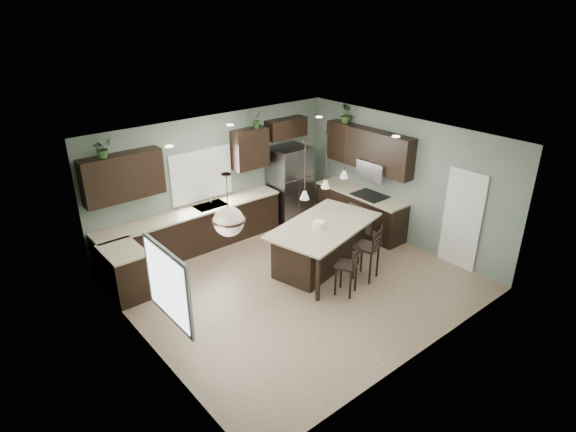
# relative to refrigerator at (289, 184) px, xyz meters

# --- Properties ---
(ground) EXTENTS (6.00, 6.00, 0.00)m
(ground) POSITION_rel_refrigerator_xyz_m (-1.78, -2.37, -0.93)
(ground) COLOR #9E8466
(ground) RESTS_ON ground
(pantry_door) EXTENTS (0.04, 0.82, 2.04)m
(pantry_door) POSITION_rel_refrigerator_xyz_m (1.20, -3.92, 0.09)
(pantry_door) COLOR white
(pantry_door) RESTS_ON ground
(window_back) EXTENTS (1.35, 0.02, 1.00)m
(window_back) POSITION_rel_refrigerator_xyz_m (-2.18, 0.37, 0.62)
(window_back) COLOR white
(window_back) RESTS_ON room_shell
(window_left) EXTENTS (0.02, 1.10, 1.00)m
(window_left) POSITION_rel_refrigerator_xyz_m (-4.76, -3.17, 0.62)
(window_left) COLOR white
(window_left) RESTS_ON room_shell
(left_return_cabs) EXTENTS (0.60, 0.90, 0.90)m
(left_return_cabs) POSITION_rel_refrigerator_xyz_m (-4.48, -0.67, -0.48)
(left_return_cabs) COLOR black
(left_return_cabs) RESTS_ON ground
(left_return_countertop) EXTENTS (0.66, 0.96, 0.04)m
(left_return_countertop) POSITION_rel_refrigerator_xyz_m (-4.46, -0.67, -0.01)
(left_return_countertop) COLOR beige
(left_return_countertop) RESTS_ON left_return_cabs
(back_lower_cabs) EXTENTS (4.20, 0.60, 0.90)m
(back_lower_cabs) POSITION_rel_refrigerator_xyz_m (-2.63, 0.08, -0.48)
(back_lower_cabs) COLOR black
(back_lower_cabs) RESTS_ON ground
(back_countertop) EXTENTS (4.20, 0.66, 0.04)m
(back_countertop) POSITION_rel_refrigerator_xyz_m (-2.63, 0.06, -0.01)
(back_countertop) COLOR beige
(back_countertop) RESTS_ON back_lower_cabs
(sink_inset) EXTENTS (0.70, 0.45, 0.01)m
(sink_inset) POSITION_rel_refrigerator_xyz_m (-2.18, 0.06, 0.01)
(sink_inset) COLOR gray
(sink_inset) RESTS_ON back_countertop
(faucet) EXTENTS (0.02, 0.02, 0.28)m
(faucet) POSITION_rel_refrigerator_xyz_m (-2.18, 0.03, 0.16)
(faucet) COLOR silver
(faucet) RESTS_ON back_countertop
(back_upper_left) EXTENTS (1.55, 0.34, 0.90)m
(back_upper_left) POSITION_rel_refrigerator_xyz_m (-3.93, 0.21, 1.02)
(back_upper_left) COLOR black
(back_upper_left) RESTS_ON room_shell
(back_upper_right) EXTENTS (0.85, 0.34, 0.90)m
(back_upper_right) POSITION_rel_refrigerator_xyz_m (-0.98, 0.21, 1.02)
(back_upper_right) COLOR black
(back_upper_right) RESTS_ON room_shell
(fridge_header) EXTENTS (1.05, 0.34, 0.45)m
(fridge_header) POSITION_rel_refrigerator_xyz_m (0.07, 0.21, 1.32)
(fridge_header) COLOR black
(fridge_header) RESTS_ON room_shell
(right_lower_cabs) EXTENTS (0.60, 2.35, 0.90)m
(right_lower_cabs) POSITION_rel_refrigerator_xyz_m (0.92, -1.49, -0.48)
(right_lower_cabs) COLOR black
(right_lower_cabs) RESTS_ON ground
(right_countertop) EXTENTS (0.66, 2.35, 0.04)m
(right_countertop) POSITION_rel_refrigerator_xyz_m (0.90, -1.49, -0.01)
(right_countertop) COLOR beige
(right_countertop) RESTS_ON right_lower_cabs
(cooktop) EXTENTS (0.58, 0.75, 0.02)m
(cooktop) POSITION_rel_refrigerator_xyz_m (0.90, -1.77, 0.02)
(cooktop) COLOR black
(cooktop) RESTS_ON right_countertop
(wall_oven_front) EXTENTS (0.01, 0.72, 0.60)m
(wall_oven_front) POSITION_rel_refrigerator_xyz_m (0.62, -1.77, -0.48)
(wall_oven_front) COLOR gray
(wall_oven_front) RESTS_ON right_lower_cabs
(right_upper_cabs) EXTENTS (0.34, 2.35, 0.90)m
(right_upper_cabs) POSITION_rel_refrigerator_xyz_m (1.05, -1.49, 1.02)
(right_upper_cabs) COLOR black
(right_upper_cabs) RESTS_ON room_shell
(microwave) EXTENTS (0.40, 0.75, 0.40)m
(microwave) POSITION_rel_refrigerator_xyz_m (1.00, -1.77, 0.62)
(microwave) COLOR gray
(microwave) RESTS_ON right_upper_cabs
(refrigerator) EXTENTS (0.90, 0.74, 1.85)m
(refrigerator) POSITION_rel_refrigerator_xyz_m (0.00, 0.00, 0.00)
(refrigerator) COLOR gray
(refrigerator) RESTS_ON ground
(kitchen_island) EXTENTS (2.64, 1.89, 0.92)m
(kitchen_island) POSITION_rel_refrigerator_xyz_m (-0.93, -2.19, -0.46)
(kitchen_island) COLOR black
(kitchen_island) RESTS_ON ground
(serving_dish) EXTENTS (0.24, 0.24, 0.14)m
(serving_dish) POSITION_rel_refrigerator_xyz_m (-1.12, -2.24, 0.07)
(serving_dish) COLOR white
(serving_dish) RESTS_ON kitchen_island
(bar_stool_left) EXTENTS (0.49, 0.49, 0.99)m
(bar_stool_left) POSITION_rel_refrigerator_xyz_m (-1.33, -3.22, -0.43)
(bar_stool_left) COLOR black
(bar_stool_left) RESTS_ON ground
(bar_stool_center) EXTENTS (0.53, 0.53, 1.14)m
(bar_stool_center) POSITION_rel_refrigerator_xyz_m (-0.63, -3.09, -0.36)
(bar_stool_center) COLOR black
(bar_stool_center) RESTS_ON ground
(pendant_left) EXTENTS (0.17, 0.17, 1.10)m
(pendant_left) POSITION_rel_refrigerator_xyz_m (-1.61, -2.36, 1.32)
(pendant_left) COLOR silver
(pendant_left) RESTS_ON room_shell
(pendant_center) EXTENTS (0.17, 0.17, 1.10)m
(pendant_center) POSITION_rel_refrigerator_xyz_m (-0.93, -2.19, 1.32)
(pendant_center) COLOR silver
(pendant_center) RESTS_ON room_shell
(pendant_right) EXTENTS (0.17, 0.17, 1.10)m
(pendant_right) POSITION_rel_refrigerator_xyz_m (-0.25, -2.03, 1.32)
(pendant_right) COLOR white
(pendant_right) RESTS_ON room_shell
(chandelier) EXTENTS (0.49, 0.49, 0.98)m
(chandelier) POSITION_rel_refrigerator_xyz_m (-3.59, -2.92, 1.39)
(chandelier) COLOR beige
(chandelier) RESTS_ON room_shell
(plant_back_left) EXTENTS (0.40, 0.38, 0.36)m
(plant_back_left) POSITION_rel_refrigerator_xyz_m (-4.23, 0.18, 1.65)
(plant_back_left) COLOR #264A20
(plant_back_left) RESTS_ON back_upper_left
(plant_back_right) EXTENTS (0.24, 0.21, 0.37)m
(plant_back_right) POSITION_rel_refrigerator_xyz_m (-0.80, 0.18, 1.66)
(plant_back_right) COLOR #2D5525
(plant_back_right) RESTS_ON back_upper_right
(plant_right_wall) EXTENTS (0.24, 0.24, 0.43)m
(plant_right_wall) POSITION_rel_refrigerator_xyz_m (1.02, -0.78, 1.69)
(plant_right_wall) COLOR #2D4B21
(plant_right_wall) RESTS_ON right_upper_cabs
(room_shell) EXTENTS (6.00, 6.00, 6.00)m
(room_shell) POSITION_rel_refrigerator_xyz_m (-1.78, -2.37, 0.77)
(room_shell) COLOR slate
(room_shell) RESTS_ON ground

